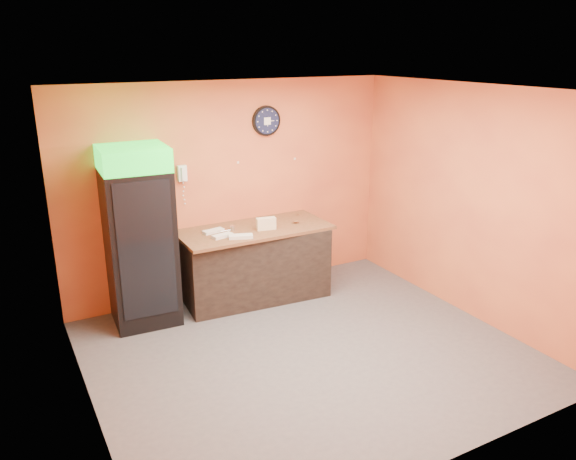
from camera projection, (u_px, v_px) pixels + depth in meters
floor at (308, 352)px, 6.15m from camera, size 4.50×4.50×0.00m
back_wall at (232, 189)px, 7.38m from camera, size 4.50×0.02×2.80m
left_wall at (78, 272)px, 4.69m from camera, size 0.02×4.00×2.80m
right_wall at (470, 203)px, 6.74m from camera, size 0.02×4.00×2.80m
ceiling at (311, 90)px, 5.28m from camera, size 4.50×4.00×0.02m
beverage_cooler at (141, 240)px, 6.55m from camera, size 0.79×0.80×2.13m
prep_counter at (254, 264)px, 7.38m from camera, size 1.91×0.96×0.93m
wall_clock at (266, 121)px, 7.32m from camera, size 0.39×0.06×0.39m
wall_phone at (182, 173)px, 6.94m from camera, size 0.11×0.10×0.20m
butcher_paper at (254, 229)px, 7.23m from camera, size 1.96×0.92×0.04m
sub_roll_stack at (266, 224)px, 7.13m from camera, size 0.26×0.13×0.16m
wrapped_sandwich_left at (222, 236)px, 6.86m from camera, size 0.28×0.16×0.04m
wrapped_sandwich_mid at (241, 236)px, 6.83m from camera, size 0.31×0.21×0.04m
wrapped_sandwich_right at (213, 231)px, 7.03m from camera, size 0.28×0.15×0.04m
kitchen_tool at (232, 228)px, 7.11m from camera, size 0.06×0.06×0.06m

